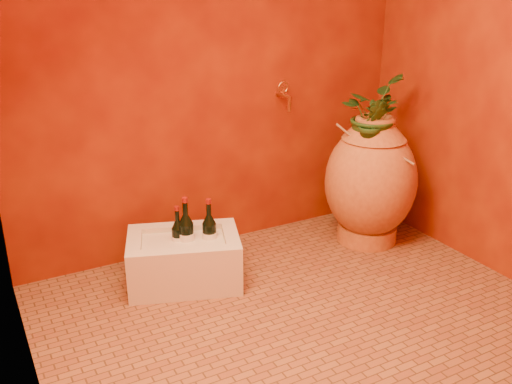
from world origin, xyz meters
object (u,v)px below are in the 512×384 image
wine_bottle_b (186,235)px  wall_tap (284,95)px  wine_bottle_a (209,235)px  wine_bottle_c (178,238)px  stone_basin (184,260)px  amphora (371,181)px

wine_bottle_b → wall_tap: (0.80, 0.31, 0.65)m
wine_bottle_a → wall_tap: wall_tap is taller
wine_bottle_b → wine_bottle_c: size_ratio=1.18×
stone_basin → wall_tap: 1.18m
wine_bottle_c → wine_bottle_a: bearing=-21.5°
wine_bottle_b → wine_bottle_c: 0.05m
wine_bottle_a → wine_bottle_c: size_ratio=1.12×
stone_basin → wine_bottle_c: (-0.01, 0.03, 0.13)m
stone_basin → wine_bottle_c: bearing=113.4°
amphora → wine_bottle_a: bearing=178.7°
stone_basin → wine_bottle_a: (0.14, -0.03, 0.14)m
amphora → stone_basin: size_ratio=1.16×
wine_bottle_a → wall_tap: size_ratio=1.92×
stone_basin → wine_bottle_b: (0.02, 0.01, 0.14)m
wine_bottle_a → wine_bottle_b: wine_bottle_b is taller
amphora → stone_basin: 1.27m
amphora → wall_tap: (-0.42, 0.37, 0.52)m
amphora → wine_bottle_a: amphora is taller
stone_basin → amphora: bearing=-2.5°
wine_bottle_a → wall_tap: bearing=26.9°
amphora → wine_bottle_b: size_ratio=2.36×
stone_basin → wine_bottle_a: wine_bottle_a is taller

